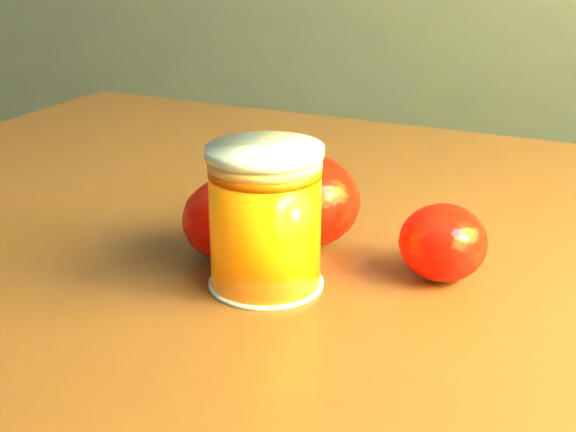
% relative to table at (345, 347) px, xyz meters
% --- Properties ---
extents(kitchen_counter, '(3.15, 0.60, 0.90)m').
position_rel_table_xyz_m(kitchen_counter, '(-0.93, 1.17, -0.18)').
color(kitchen_counter, '#494A4E').
rests_on(kitchen_counter, ground).
extents(table, '(1.01, 0.74, 0.72)m').
position_rel_table_xyz_m(table, '(0.00, 0.00, 0.00)').
color(table, brown).
rests_on(table, ground).
extents(juice_glass, '(0.07, 0.07, 0.09)m').
position_rel_table_xyz_m(juice_glass, '(-0.03, -0.09, 0.14)').
color(juice_glass, orange).
rests_on(juice_glass, table).
extents(orange_front, '(0.08, 0.08, 0.06)m').
position_rel_table_xyz_m(orange_front, '(-0.02, -0.02, 0.12)').
color(orange_front, '#EE1204').
rests_on(orange_front, table).
extents(orange_back, '(0.07, 0.07, 0.05)m').
position_rel_table_xyz_m(orange_back, '(0.08, -0.04, 0.12)').
color(orange_back, '#EE1204').
rests_on(orange_back, table).
extents(orange_extra, '(0.08, 0.08, 0.06)m').
position_rel_table_xyz_m(orange_extra, '(-0.07, -0.06, 0.12)').
color(orange_extra, '#EE1204').
rests_on(orange_extra, table).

